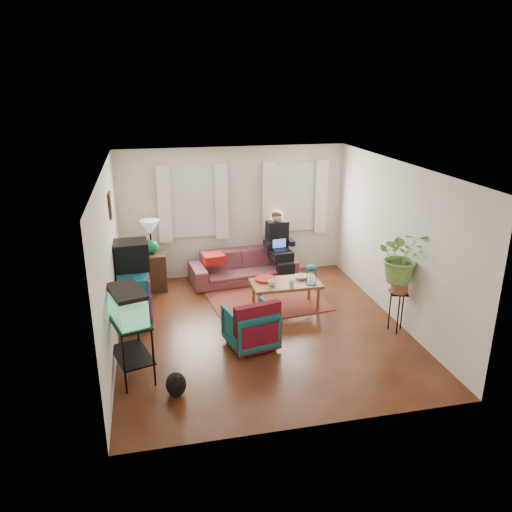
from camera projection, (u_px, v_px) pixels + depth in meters
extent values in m
cube|color=#4F2B14|center=(261.00, 328.00, 8.08)|extent=(4.50, 5.00, 0.01)
cube|color=white|center=(262.00, 167.00, 7.21)|extent=(4.50, 5.00, 0.01)
cube|color=silver|center=(233.00, 213.00, 9.95)|extent=(4.50, 0.01, 2.60)
cube|color=silver|center=(314.00, 326.00, 5.34)|extent=(4.50, 0.01, 2.60)
cube|color=silver|center=(110.00, 263.00, 7.19)|extent=(0.01, 5.00, 2.60)
cube|color=silver|center=(396.00, 243.00, 8.10)|extent=(0.01, 5.00, 2.60)
cube|color=white|center=(193.00, 202.00, 9.68)|extent=(1.08, 0.04, 1.38)
cube|color=white|center=(294.00, 197.00, 10.10)|extent=(1.08, 0.04, 1.38)
cube|color=white|center=(193.00, 203.00, 9.61)|extent=(1.36, 0.06, 1.50)
cube|color=white|center=(295.00, 198.00, 10.03)|extent=(1.36, 0.06, 1.50)
cube|color=#3D2616|center=(111.00, 205.00, 7.76)|extent=(0.04, 0.32, 0.40)
cube|color=brown|center=(266.00, 300.00, 9.09)|extent=(2.18, 1.83, 0.01)
imported|color=brown|center=(243.00, 262.00, 9.85)|extent=(2.15, 1.03, 0.81)
cube|color=#412F18|center=(153.00, 271.00, 9.49)|extent=(0.49, 0.49, 0.72)
cube|color=#105E65|center=(134.00, 295.00, 8.23)|extent=(0.54, 1.00, 0.87)
cube|color=black|center=(131.00, 255.00, 8.10)|extent=(0.56, 0.52, 0.47)
cube|color=black|center=(132.00, 349.00, 6.61)|extent=(0.63, 0.85, 0.85)
cube|color=#7FD899|center=(127.00, 305.00, 6.39)|extent=(0.56, 0.77, 0.45)
ellipsoid|color=black|center=(176.00, 382.00, 6.32)|extent=(0.32, 0.44, 0.34)
imported|color=#136772|center=(250.00, 325.00, 7.43)|extent=(0.81, 0.77, 0.70)
cube|color=#9E0A0A|center=(258.00, 323.00, 7.15)|extent=(0.72, 0.31, 0.58)
cube|color=brown|center=(285.00, 295.00, 8.71)|extent=(1.19, 0.65, 0.49)
imported|color=white|center=(272.00, 283.00, 8.46)|extent=(0.13, 0.13, 0.11)
imported|color=beige|center=(292.00, 283.00, 8.44)|extent=(0.11, 0.11, 0.10)
imported|color=white|center=(302.00, 277.00, 8.78)|extent=(0.23, 0.23, 0.06)
cylinder|color=#B21414|center=(265.00, 279.00, 8.71)|extent=(0.37, 0.37, 0.04)
cube|color=black|center=(397.00, 312.00, 7.88)|extent=(0.35, 0.35, 0.67)
imported|color=#599947|center=(402.00, 264.00, 7.62)|extent=(0.91, 0.84, 0.85)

